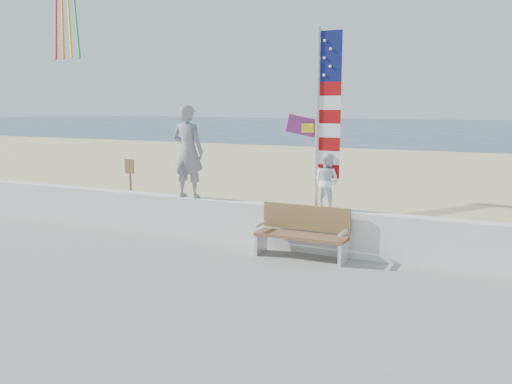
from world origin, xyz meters
TOP-DOWN VIEW (x-y plane):
  - ground at (0.00, 0.00)m, footprint 220.00×220.00m
  - sand at (0.00, 9.00)m, footprint 90.00×40.00m
  - boardwalk at (0.00, -4.00)m, footprint 50.00×12.40m
  - seawall at (0.00, 2.00)m, footprint 30.00×0.35m
  - adult at (-1.56, 2.00)m, footprint 0.75×0.50m
  - child at (1.64, 2.00)m, footprint 0.64×0.57m
  - bench at (1.33, 1.55)m, footprint 1.80×0.57m
  - flag at (1.56, 2.00)m, footprint 0.50×0.08m
  - parafoil_kite at (-0.25, 5.68)m, footprint 0.94×0.66m
  - sign at (-5.23, 4.53)m, footprint 0.32×0.07m

SIDE VIEW (x-z plane):
  - ground at x=0.00m, z-range 0.00..0.00m
  - sand at x=0.00m, z-range 0.00..0.08m
  - boardwalk at x=0.00m, z-range 0.08..0.18m
  - seawall at x=0.00m, z-range 0.18..1.08m
  - bench at x=1.33m, z-range 0.19..1.19m
  - sign at x=-5.23m, z-range 0.21..1.67m
  - child at x=1.64m, z-range 1.08..2.19m
  - adult at x=-1.56m, z-range 1.08..3.13m
  - parafoil_kite at x=-0.25m, z-range 2.22..2.87m
  - flag at x=1.56m, z-range 1.24..4.74m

